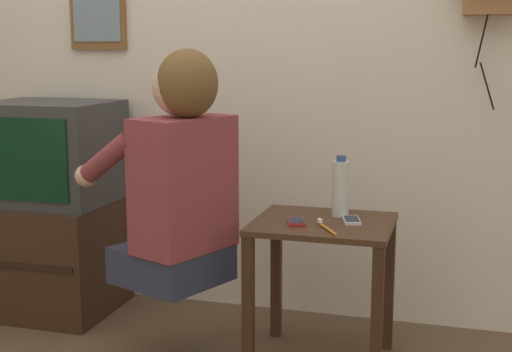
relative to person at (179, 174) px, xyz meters
name	(u,v)px	position (x,y,z in m)	size (l,w,h in m)	color
wall_back	(268,32)	(0.16, 0.68, 0.53)	(6.80, 0.05, 2.55)	silver
side_table	(323,253)	(0.52, 0.15, -0.30)	(0.52, 0.45, 0.56)	#422819
person	(179,174)	(0.00, 0.00, 0.00)	(0.62, 0.55, 0.89)	#2D3347
tv_stand	(49,255)	(-0.81, 0.36, -0.49)	(0.61, 0.50, 0.52)	#382316
television	(50,152)	(-0.78, 0.37, 0.00)	(0.57, 0.48, 0.45)	#38383A
cell_phone_held	(296,221)	(0.43, 0.09, -0.17)	(0.09, 0.14, 0.01)	maroon
cell_phone_spare	(351,220)	(0.63, 0.17, -0.17)	(0.09, 0.14, 0.01)	silver
water_bottle	(341,188)	(0.57, 0.25, -0.07)	(0.07, 0.07, 0.24)	silver
toothbrush	(326,227)	(0.55, 0.03, -0.17)	(0.10, 0.16, 0.02)	orange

